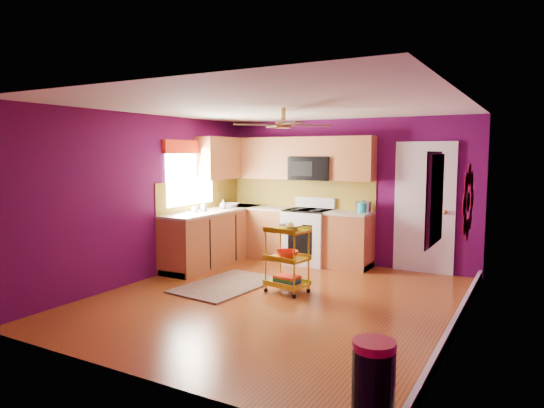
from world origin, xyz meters
The scene contains 18 objects.
ground centered at (0.00, 0.00, 0.00)m, with size 5.00×5.00×0.00m, color brown.
room_envelope centered at (0.03, 0.00, 1.63)m, with size 4.54×5.04×2.52m.
lower_cabinets centered at (-1.35, 1.82, 0.43)m, with size 2.81×2.31×0.94m.
electric_range centered at (-0.55, 2.17, 0.48)m, with size 0.76×0.66×1.13m.
upper_cabinetry centered at (-1.24, 2.17, 1.80)m, with size 2.80×2.30×1.26m.
left_window centered at (-2.22, 1.05, 1.74)m, with size 0.08×1.35×1.08m.
panel_door centered at (1.35, 2.47, 1.02)m, with size 0.95×0.11×2.15m.
right_wall_art centered at (2.23, -0.34, 1.44)m, with size 0.04×2.74×1.04m.
ceiling_fan centered at (0.00, 0.20, 2.29)m, with size 1.01×1.01×0.26m.
shag_rug centered at (-0.96, 0.26, 0.01)m, with size 0.96×1.56×0.02m, color black.
rolling_cart centered at (-0.03, 0.38, 0.51)m, with size 0.60×0.48×0.99m.
trash_can centered at (1.99, -2.19, 0.30)m, with size 0.40×0.40×0.60m.
teal_kettle centered at (0.40, 2.27, 1.02)m, with size 0.18×0.18×0.21m.
toaster centered at (0.40, 2.29, 1.03)m, with size 0.22×0.15×0.18m, color beige.
soap_bottle_a centered at (-1.98, 1.08, 1.03)m, with size 0.08×0.08×0.18m, color #EA3F72.
soap_bottle_b centered at (-1.94, 1.59, 1.02)m, with size 0.12×0.12×0.16m, color white.
counter_dish centered at (-1.97, 1.89, 0.97)m, with size 0.28×0.28×0.07m, color white.
counter_cup centered at (-2.05, 0.94, 0.99)m, with size 0.12×0.12×0.09m, color white.
Camera 1 is at (2.97, -5.42, 1.92)m, focal length 32.00 mm.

